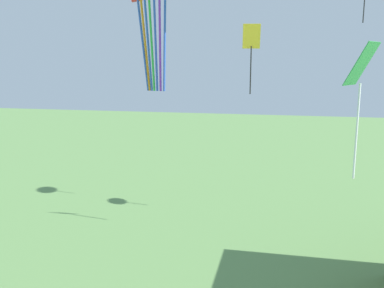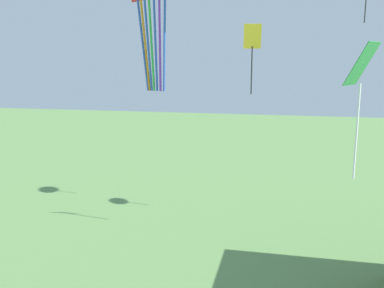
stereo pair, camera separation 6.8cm
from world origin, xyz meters
TOP-DOWN VIEW (x-y plane):
  - kite_yellow_diamond at (1.05, 14.98)m, footprint 0.72×0.29m
  - kite_green_diamond at (4.14, 8.05)m, footprint 0.87×0.97m

SIDE VIEW (x-z plane):
  - kite_green_diamond at x=4.14m, z-range 5.60..8.87m
  - kite_yellow_diamond at x=1.05m, z-range 6.92..9.70m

